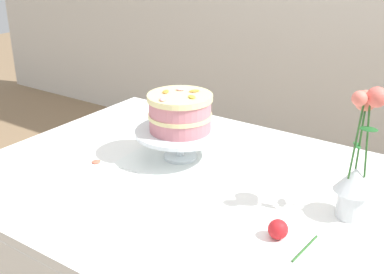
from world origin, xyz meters
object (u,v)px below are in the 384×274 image
at_px(dining_table, 199,212).
at_px(layer_cake, 180,112).
at_px(fallen_rose, 279,230).
at_px(cake_stand, 180,135).
at_px(flower_vase, 357,170).

xyz_separation_m(dining_table, layer_cake, (-0.15, 0.12, 0.25)).
bearing_deg(dining_table, fallen_rose, -20.38).
bearing_deg(fallen_rose, cake_stand, 153.08).
relative_size(cake_stand, layer_cake, 1.41).
bearing_deg(flower_vase, cake_stand, 176.48).
bearing_deg(dining_table, cake_stand, 141.96).
xyz_separation_m(layer_cake, flower_vase, (0.57, -0.03, -0.03)).
bearing_deg(layer_cake, flower_vase, -3.52).
height_order(cake_stand, flower_vase, flower_vase).
bearing_deg(flower_vase, dining_table, -168.71).
relative_size(layer_cake, flower_vase, 0.58).
bearing_deg(fallen_rose, dining_table, 159.62).
bearing_deg(layer_cake, cake_stand, 71.56).
distance_m(cake_stand, fallen_rose, 0.51).
height_order(dining_table, flower_vase, flower_vase).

